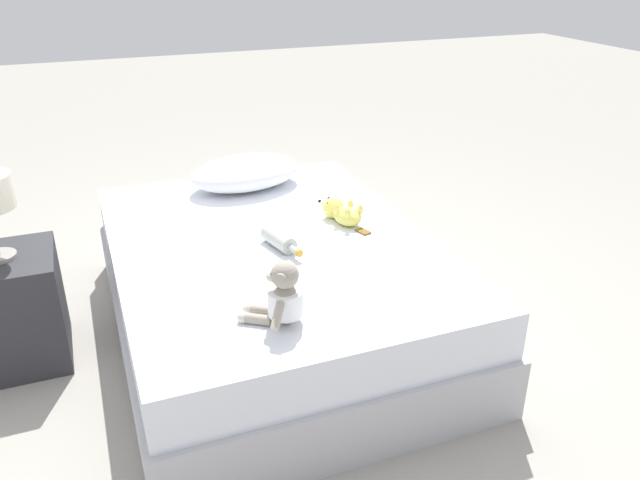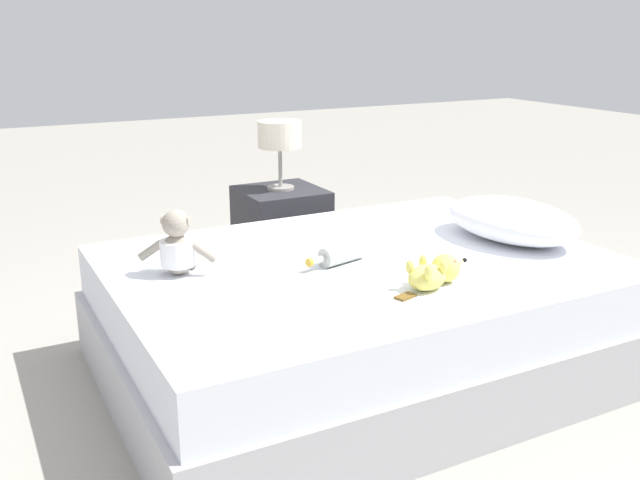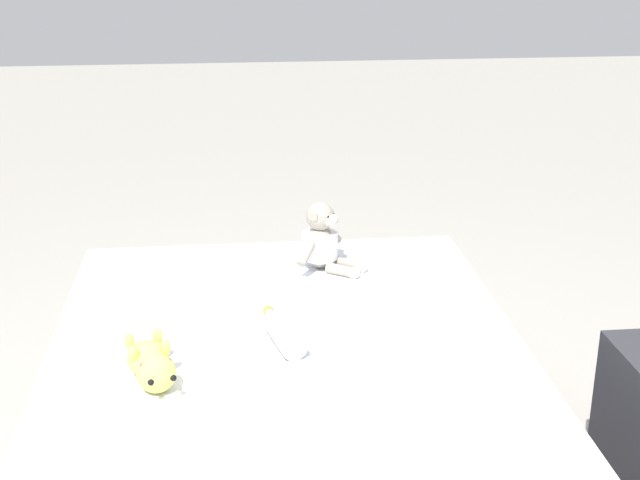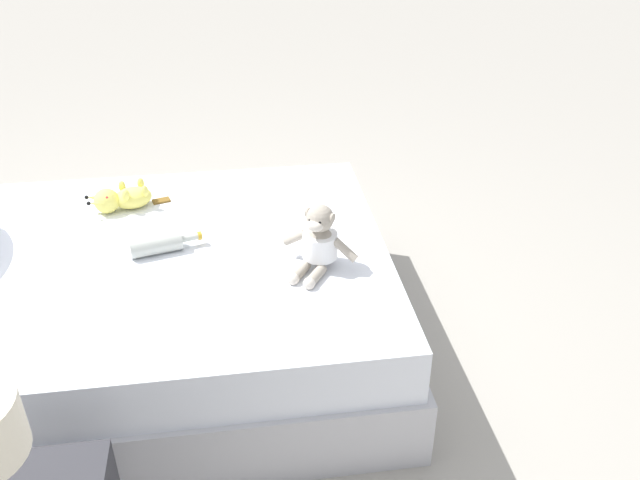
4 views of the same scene
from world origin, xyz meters
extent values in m
plane|color=#9E998E|center=(0.00, 0.00, 0.00)|extent=(16.00, 16.00, 0.00)
cube|color=#B2B2B7|center=(0.00, 0.00, 0.13)|extent=(1.38, 1.88, 0.26)
cube|color=white|center=(0.00, 0.00, 0.36)|extent=(1.34, 1.82, 0.20)
ellipsoid|color=#9E9384|center=(-0.15, -0.65, 0.54)|extent=(0.14, 0.15, 0.15)
cylinder|color=white|center=(-0.15, -0.65, 0.54)|extent=(0.17, 0.17, 0.09)
sphere|color=#9E9384|center=(-0.15, -0.65, 0.65)|extent=(0.10, 0.10, 0.10)
ellipsoid|color=beige|center=(-0.19, -0.63, 0.64)|extent=(0.07, 0.08, 0.04)
sphere|color=black|center=(-0.19, -0.65, 0.66)|extent=(0.01, 0.01, 0.01)
sphere|color=black|center=(-0.17, -0.62, 0.66)|extent=(0.01, 0.01, 0.01)
cylinder|color=#9E9384|center=(-0.18, -0.69, 0.66)|extent=(0.03, 0.02, 0.03)
cylinder|color=#9E9384|center=(-0.13, -0.62, 0.66)|extent=(0.03, 0.02, 0.03)
cylinder|color=#9E9384|center=(-0.20, -0.73, 0.55)|extent=(0.08, 0.10, 0.08)
cylinder|color=#9E9384|center=(-0.10, -0.57, 0.55)|extent=(0.08, 0.10, 0.08)
cylinder|color=#9E9384|center=(-0.25, -0.63, 0.48)|extent=(0.10, 0.09, 0.04)
cylinder|color=#9E9384|center=(-0.21, -0.58, 0.48)|extent=(0.10, 0.09, 0.04)
sphere|color=beige|center=(-0.29, -0.60, 0.48)|extent=(0.04, 0.04, 0.04)
sphere|color=beige|center=(-0.25, -0.55, 0.48)|extent=(0.04, 0.04, 0.04)
ellipsoid|color=#EAE066|center=(0.38, 0.03, 0.50)|extent=(0.15, 0.18, 0.08)
sphere|color=#EAE066|center=(0.35, 0.13, 0.51)|extent=(0.10, 0.10, 0.10)
cone|color=#EAE066|center=(0.31, 0.16, 0.52)|extent=(0.05, 0.07, 0.05)
sphere|color=black|center=(0.30, 0.19, 0.53)|extent=(0.02, 0.02, 0.02)
cone|color=#EAE066|center=(0.36, 0.18, 0.52)|extent=(0.05, 0.07, 0.05)
sphere|color=black|center=(0.35, 0.21, 0.53)|extent=(0.02, 0.02, 0.02)
sphere|color=red|center=(0.32, 0.12, 0.54)|extent=(0.02, 0.02, 0.02)
sphere|color=red|center=(0.38, 0.14, 0.54)|extent=(0.02, 0.02, 0.02)
ellipsoid|color=#EAE066|center=(0.33, 0.05, 0.54)|extent=(0.03, 0.03, 0.05)
ellipsoid|color=#EAE066|center=(0.41, 0.07, 0.54)|extent=(0.03, 0.03, 0.05)
ellipsoid|color=#EAE066|center=(0.35, -0.02, 0.54)|extent=(0.03, 0.03, 0.05)
ellipsoid|color=#EAE066|center=(0.43, 0.00, 0.54)|extent=(0.03, 0.03, 0.05)
cube|color=brown|center=(0.41, -0.07, 0.46)|extent=(0.06, 0.08, 0.01)
cylinder|color=#B7BCB2|center=(0.01, -0.08, 0.50)|extent=(0.11, 0.20, 0.07)
cylinder|color=#B7BCB2|center=(0.04, -0.20, 0.50)|extent=(0.04, 0.07, 0.03)
cylinder|color=gold|center=(0.05, -0.24, 0.50)|extent=(0.03, 0.02, 0.03)
camera|label=1|loc=(-0.72, -2.43, 1.66)|focal=35.74mm
camera|label=2|loc=(2.17, -1.31, 1.30)|focal=39.81mm
camera|label=3|loc=(0.14, 2.12, 1.60)|focal=49.09mm
camera|label=4|loc=(-2.09, -0.37, 1.75)|focal=37.41mm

